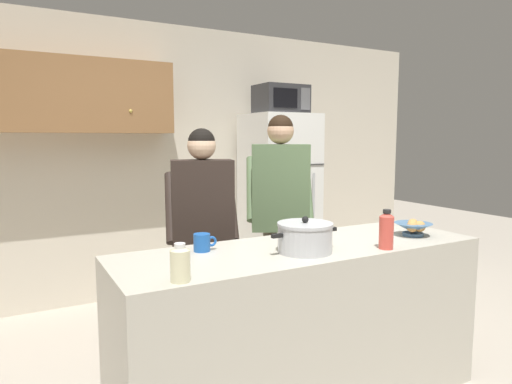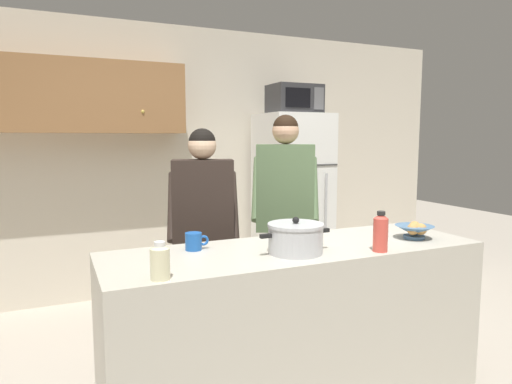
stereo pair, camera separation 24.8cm
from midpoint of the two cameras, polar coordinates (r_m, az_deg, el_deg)
name	(u,v)px [view 2 (the right image)]	position (r m, az deg, el deg)	size (l,w,h in m)	color
back_wall_unit	(162,149)	(4.50, -10.12, 5.29)	(6.00, 0.48, 2.60)	beige
kitchen_island	(295,326)	(2.71, 7.69, -16.40)	(2.12, 0.68, 0.92)	#BCB7A8
refrigerator	(292,202)	(4.63, 6.13, -1.23)	(0.64, 0.68, 1.76)	white
microwave	(294,99)	(4.58, 6.43, 11.49)	(0.48, 0.37, 0.28)	#2D2D30
person_near_pot	(203,219)	(3.05, -4.33, -3.43)	(0.57, 0.51, 1.59)	black
person_by_sink	(285,199)	(3.45, 5.73, -0.89)	(0.63, 0.58, 1.70)	#726656
cooking_pot	(296,238)	(2.42, 7.94, -5.78)	(0.41, 0.30, 0.19)	silver
coffee_mug	(194,241)	(2.48, -4.93, -6.22)	(0.13, 0.09, 0.10)	#1E59B2
bread_bowl	(415,230)	(2.94, 21.63, -4.53)	(0.23, 0.23, 0.10)	#4C7299
bottle_near_edge	(160,261)	(1.98, -8.44, -8.59)	(0.09, 0.09, 0.17)	beige
bottle_mid_counter	(381,232)	(2.55, 18.10, -4.81)	(0.08, 0.08, 0.22)	#D84C3F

